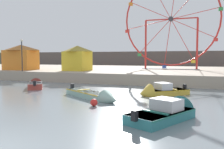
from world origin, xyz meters
TOP-DOWN VIEW (x-y plane):
  - quay_promenade at (0.00, 31.74)m, footprint 110.00×25.46m
  - distant_town_skyline at (0.00, 54.42)m, footprint 140.00×3.00m
  - motorboat_mustard_yellow at (3.30, 13.46)m, footprint 3.96×3.82m
  - motorboat_faded_red at (-8.79, 14.19)m, footprint 3.20×3.80m
  - motorboat_seafoam at (-0.65, 10.22)m, footprint 5.49×4.10m
  - motorboat_teal_painted at (5.05, 6.66)m, footprint 3.33×4.68m
  - ferris_wheel_red_frame at (1.94, 31.45)m, footprint 13.85×1.20m
  - carnival_booth_orange_canopy at (-17.71, 22.44)m, footprint 4.71×3.49m
  - carnival_booth_yellow_awning at (-9.16, 23.31)m, footprint 3.57×3.23m
  - promenade_lamp_near at (-15.07, 19.62)m, footprint 0.32×0.32m
  - mooring_buoy_orange at (0.35, 7.91)m, footprint 0.44×0.44m

SIDE VIEW (x-z plane):
  - mooring_buoy_orange at x=0.35m, z-range 0.00..0.44m
  - motorboat_seafoam at x=-0.65m, z-range -0.32..0.81m
  - motorboat_mustard_yellow at x=3.30m, z-range -0.45..1.03m
  - motorboat_faded_red at x=-8.79m, z-range -0.30..0.88m
  - motorboat_teal_painted at x=5.05m, z-range -0.46..1.06m
  - quay_promenade at x=0.00m, z-range 0.00..1.18m
  - distant_town_skyline at x=0.00m, z-range 0.00..4.40m
  - carnival_booth_yellow_awning at x=-9.16m, z-range 1.25..4.56m
  - carnival_booth_orange_canopy at x=-17.71m, z-range 1.25..4.78m
  - promenade_lamp_near at x=-15.07m, z-range 1.79..5.84m
  - ferris_wheel_red_frame at x=1.94m, z-range 1.21..15.45m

